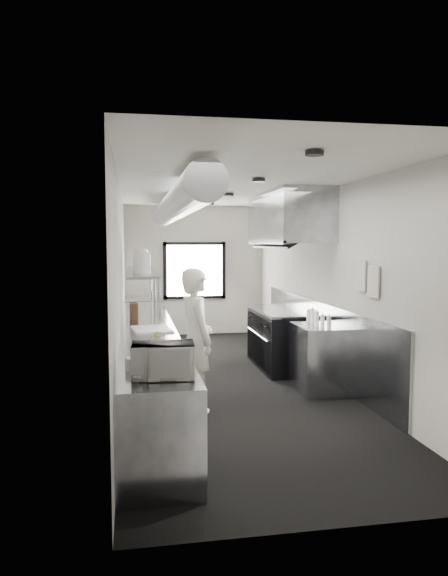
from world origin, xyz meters
name	(u,v)px	position (x,y,z in m)	size (l,w,h in m)	color
floor	(228,381)	(0.00, 0.00, 0.00)	(3.00, 8.00, 0.01)	black
ceiling	(228,186)	(0.00, 0.00, 2.80)	(3.00, 8.00, 0.01)	silver
wall_back	(195,270)	(0.00, 4.00, 1.40)	(3.00, 0.02, 2.80)	#B9B7B0
wall_front	(334,333)	(0.00, -4.00, 1.40)	(3.00, 0.02, 2.80)	#B9B7B0
wall_left	(121,287)	(-1.50, 0.00, 1.40)	(0.02, 8.00, 2.80)	#B9B7B0
wall_right	(327,284)	(1.50, 0.00, 1.40)	(0.02, 8.00, 2.80)	#B9B7B0
wall_cladding	(318,337)	(1.48, 0.30, 0.55)	(0.03, 5.50, 1.10)	gray
hvac_duct	(176,205)	(-0.70, 0.40, 2.55)	(0.40, 0.40, 6.40)	#93969B
service_window	(195,271)	(0.00, 3.96, 1.40)	(1.36, 0.05, 1.25)	silver
exhaust_hood	(288,218)	(1.10, 0.70, 2.39)	(0.81, 2.20, 0.88)	gray
prep_counter	(148,362)	(-1.15, -0.50, 0.45)	(0.70, 6.00, 0.90)	gray
pass_shelf	(142,273)	(-1.19, 1.00, 1.54)	(0.45, 3.00, 0.68)	gray
range	(283,338)	(1.04, 0.70, 0.47)	(0.88, 1.60, 0.94)	black
bottle_station	(321,358)	(1.15, -0.70, 0.45)	(0.65, 0.80, 0.90)	gray
far_work_table	(142,320)	(-1.15, 3.20, 0.45)	(0.70, 1.20, 0.90)	gray
notice_sheet_a	(361,275)	(1.47, -1.20, 1.60)	(0.02, 0.28, 0.38)	beige
notice_sheet_b	(373,281)	(1.47, -1.55, 1.55)	(0.02, 0.28, 0.38)	beige
line_cook	(196,339)	(-0.60, -1.18, 0.85)	(0.62, 0.41, 1.71)	white
microwave	(163,360)	(-1.11, -3.06, 1.04)	(0.47, 0.36, 0.28)	silver
deli_tub_a	(134,364)	(-1.34, -2.76, 0.95)	(0.15, 0.15, 0.11)	#A3AD9F
deli_tub_b	(134,362)	(-1.34, -2.66, 0.94)	(0.12, 0.12, 0.09)	#A3AD9F
newspaper	(164,349)	(-1.03, -1.91, 0.91)	(0.32, 0.40, 0.01)	white
small_plate	(158,340)	(-1.07, -1.40, 0.91)	(0.16, 0.16, 0.01)	silver
pastry	(158,335)	(-1.07, -1.40, 0.96)	(0.09, 0.09, 0.09)	tan
cutting_board	(151,329)	(-1.11, -0.68, 0.91)	(0.46, 0.61, 0.02)	silver
knife_block	(134,311)	(-1.33, 0.30, 1.02)	(0.10, 0.22, 0.24)	#54311D
plate_stack_a	(142,263)	(-1.20, 0.32, 1.72)	(0.26, 0.26, 0.30)	silver
plate_stack_b	(143,262)	(-1.17, 0.75, 1.71)	(0.22, 0.22, 0.28)	silver
plate_stack_c	(140,260)	(-1.21, 1.06, 1.73)	(0.23, 0.23, 0.32)	silver
plate_stack_d	(140,259)	(-1.21, 1.62, 1.74)	(0.22, 0.22, 0.33)	silver
squeeze_bottle_a	(329,323)	(1.13, -1.03, 0.99)	(0.06, 0.06, 0.17)	silver
squeeze_bottle_b	(322,321)	(1.10, -0.88, 0.98)	(0.06, 0.06, 0.17)	silver
squeeze_bottle_c	(317,319)	(1.07, -0.74, 1.00)	(0.07, 0.07, 0.20)	silver
squeeze_bottle_d	(312,316)	(1.09, -0.51, 1.00)	(0.07, 0.07, 0.20)	silver
squeeze_bottle_e	(308,316)	(1.09, -0.36, 0.98)	(0.06, 0.06, 0.17)	silver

